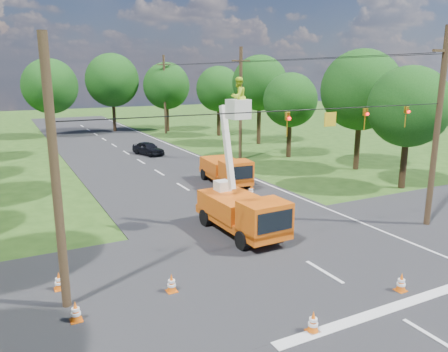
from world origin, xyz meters
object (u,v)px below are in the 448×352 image
tree_right_a (409,107)px  tree_far_b (112,80)px  traffic_cone_8 (251,184)px  tree_right_b (361,90)px  pole_right_near (437,128)px  tree_right_d (260,83)px  traffic_cone_2 (229,206)px  pole_left (56,179)px  second_truck (226,170)px  tree_right_e (219,89)px  traffic_cone_4 (172,283)px  pole_right_far (165,94)px  tree_far_c (166,86)px  ground_worker (256,231)px  bucket_truck (242,202)px  traffic_cone_7 (240,173)px  traffic_cone_3 (251,190)px  distant_car (148,148)px  traffic_cone_5 (76,312)px  pole_right_mid (241,103)px  traffic_cone_6 (59,281)px  traffic_cone_0 (313,322)px  tree_far_a (50,86)px  tree_right_c (290,100)px  traffic_cone_1 (401,282)px

tree_right_a → tree_far_b: size_ratio=0.80×
traffic_cone_8 → tree_right_b: tree_right_b is taller
pole_right_near → tree_right_d: (6.30, 27.00, 1.57)m
traffic_cone_2 → pole_left: size_ratio=0.08×
pole_left → tree_right_a: bearing=14.6°
second_truck → tree_right_e: 25.64m
traffic_cone_4 → pole_left: (-3.53, 0.70, 4.14)m
traffic_cone_2 → traffic_cone_8: 5.32m
pole_right_far → tree_far_c: bearing=63.4°
tree_right_b → ground_worker: bearing=-146.8°
traffic_cone_8 → ground_worker: bearing=-119.4°
bucket_truck → traffic_cone_7: bearing=59.2°
traffic_cone_3 → traffic_cone_8: (0.88, 1.51, 0.00)m
distant_car → tree_right_e: 15.99m
second_truck → traffic_cone_5: (-12.38, -13.36, -0.71)m
pole_right_mid → pole_right_far: 20.00m
traffic_cone_6 → tree_right_e: (23.37, 33.66, 5.45)m
traffic_cone_0 → tree_far_b: 50.84m
traffic_cone_3 → tree_far_a: tree_far_a is taller
tree_right_b → tree_right_c: size_ratio=1.23×
distant_car → traffic_cone_6: (-11.22, -24.65, -0.28)m
traffic_cone_1 → tree_far_a: (-6.47, 47.47, 5.83)m
traffic_cone_1 → traffic_cone_2: (-1.17, 11.14, 0.00)m
traffic_cone_2 → traffic_cone_7: same height
tree_far_b → traffic_cone_8: bearing=-88.4°
tree_right_c → tree_right_d: (1.60, 8.00, 1.37)m
traffic_cone_1 → distant_car: bearing=89.7°
traffic_cone_5 → traffic_cone_6: 2.47m
second_truck → tree_right_a: size_ratio=0.68×
tree_right_e → tree_far_b: 14.75m
tree_far_c → traffic_cone_3: bearing=-100.9°
traffic_cone_5 → tree_far_a: tree_far_a is taller
pole_left → tree_right_b: tree_right_b is taller
second_truck → traffic_cone_1: size_ratio=7.93×
traffic_cone_5 → traffic_cone_6: size_ratio=1.00×
bucket_truck → traffic_cone_1: bucket_truck is taller
bucket_truck → pole_right_mid: bearing=59.0°
traffic_cone_3 → tree_right_c: bearing=44.8°
bucket_truck → traffic_cone_8: bucket_truck is taller
traffic_cone_7 → pole_left: bearing=-136.4°
ground_worker → traffic_cone_7: size_ratio=2.28×
traffic_cone_2 → pole_left: 12.55m
pole_right_far → tree_far_a: size_ratio=1.05×
traffic_cone_8 → pole_left: bearing=-142.1°
traffic_cone_7 → tree_far_b: size_ratio=0.07×
pole_right_far → tree_right_e: bearing=-43.3°
tree_right_a → tree_far_b: bearing=105.1°
distant_car → tree_right_d: 14.51m
traffic_cone_2 → pole_right_mid: bearing=58.4°
traffic_cone_8 → tree_right_a: (9.51, -4.49, 5.20)m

